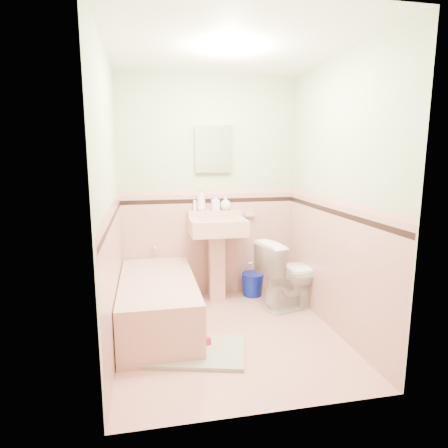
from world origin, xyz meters
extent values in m
plane|color=tan|center=(0.00, 0.00, 0.00)|extent=(2.20, 2.20, 0.00)
plane|color=white|center=(0.00, 0.00, 2.50)|extent=(2.20, 2.20, 0.00)
plane|color=#F4E7C7|center=(0.00, 1.10, 1.25)|extent=(2.50, 0.00, 2.50)
plane|color=#F4E7C7|center=(0.00, -1.10, 1.25)|extent=(2.50, 0.00, 2.50)
plane|color=#F4E7C7|center=(-1.00, 0.00, 1.25)|extent=(0.00, 2.50, 2.50)
plane|color=#F4E7C7|center=(1.00, 0.00, 1.25)|extent=(0.00, 2.50, 2.50)
plane|color=#D29C8D|center=(0.00, 1.09, 0.60)|extent=(2.00, 0.00, 2.00)
plane|color=#D29C8D|center=(0.00, -1.09, 0.60)|extent=(2.00, 0.00, 2.00)
plane|color=#D29C8D|center=(-0.99, 0.00, 0.60)|extent=(0.00, 2.20, 2.20)
plane|color=#D29C8D|center=(0.99, 0.00, 0.60)|extent=(0.00, 2.20, 2.20)
plane|color=black|center=(0.00, 1.08, 1.12)|extent=(2.00, 0.00, 2.00)
plane|color=black|center=(0.00, -1.08, 1.12)|extent=(2.00, 0.00, 2.00)
plane|color=black|center=(-0.98, 0.00, 1.12)|extent=(0.00, 2.20, 2.20)
plane|color=black|center=(0.98, 0.00, 1.12)|extent=(0.00, 2.20, 2.20)
plane|color=tan|center=(0.00, 1.08, 1.22)|extent=(2.00, 0.00, 2.00)
plane|color=tan|center=(0.00, -1.08, 1.22)|extent=(2.00, 0.00, 2.00)
plane|color=tan|center=(-0.98, 0.00, 1.22)|extent=(0.00, 2.20, 2.20)
plane|color=tan|center=(0.98, 0.00, 1.22)|extent=(0.00, 2.20, 2.20)
cube|color=#CB9A8D|center=(-0.63, 0.33, 0.23)|extent=(0.70, 1.50, 0.45)
cylinder|color=silver|center=(-0.63, 1.05, 0.63)|extent=(0.04, 0.12, 0.04)
cylinder|color=silver|center=(0.05, 1.00, 0.95)|extent=(0.02, 0.02, 0.10)
cube|color=white|center=(0.05, 1.07, 1.70)|extent=(0.40, 0.04, 0.50)
cube|color=#CB9A8D|center=(0.47, 1.06, 0.95)|extent=(0.11, 0.06, 0.04)
imported|color=#B2B2B2|center=(-0.10, 1.04, 1.14)|extent=(0.11, 0.11, 0.25)
imported|color=#B2B2B2|center=(0.06, 1.04, 1.11)|extent=(0.09, 0.09, 0.18)
imported|color=#B2B2B2|center=(0.18, 1.04, 1.10)|extent=(0.15, 0.15, 0.16)
cylinder|color=white|center=(-0.17, 1.04, 1.08)|extent=(0.04, 0.04, 0.12)
imported|color=white|center=(0.81, 0.53, 0.38)|extent=(0.82, 0.59, 0.75)
cube|color=gray|center=(-0.35, -0.26, 0.02)|extent=(0.94, 0.74, 0.03)
cube|color=#BF1E59|center=(-0.29, -0.19, 0.07)|extent=(0.18, 0.13, 0.06)
camera|label=1|loc=(-0.71, -3.22, 1.65)|focal=30.90mm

